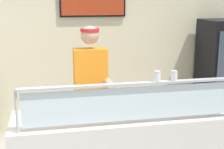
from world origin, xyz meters
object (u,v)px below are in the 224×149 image
object	(u,v)px
parmesan_shaker	(157,77)
worker_figure	(91,90)
pizza_tray	(98,111)
pepper_flake_shaker	(174,76)
pizza_server	(99,110)
drink_fridge	(221,75)

from	to	relation	value
parmesan_shaker	worker_figure	bearing A→B (deg)	115.53
pizza_tray	parmesan_shaker	xyz separation A→B (m)	(0.48, -0.35, 0.41)
pizza_tray	parmesan_shaker	size ratio (longest dim) A/B	4.56
pepper_flake_shaker	worker_figure	world-z (taller)	worker_figure
parmesan_shaker	pepper_flake_shaker	size ratio (longest dim) A/B	1.05
pizza_server	worker_figure	world-z (taller)	worker_figure
pepper_flake_shaker	parmesan_shaker	bearing A→B (deg)	-180.00
drink_fridge	pizza_server	bearing A→B (deg)	-144.89
parmesan_shaker	drink_fridge	bearing A→B (deg)	47.31
pizza_server	worker_figure	size ratio (longest dim) A/B	0.16
pizza_tray	pepper_flake_shaker	xyz separation A→B (m)	(0.64, -0.35, 0.41)
pepper_flake_shaker	drink_fridge	size ratio (longest dim) A/B	0.05
pizza_tray	drink_fridge	xyz separation A→B (m)	(2.21, 1.53, -0.10)
pizza_tray	worker_figure	xyz separation A→B (m)	(0.01, 0.62, 0.04)
pizza_server	parmesan_shaker	bearing A→B (deg)	-46.85
drink_fridge	worker_figure	bearing A→B (deg)	-157.50
parmesan_shaker	drink_fridge	size ratio (longest dim) A/B	0.06
parmesan_shaker	drink_fridge	distance (m)	2.61
pizza_server	pepper_flake_shaker	distance (m)	0.81
parmesan_shaker	pizza_server	bearing A→B (deg)	145.22
parmesan_shaker	pepper_flake_shaker	bearing A→B (deg)	0.00
pepper_flake_shaker	worker_figure	distance (m)	1.21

